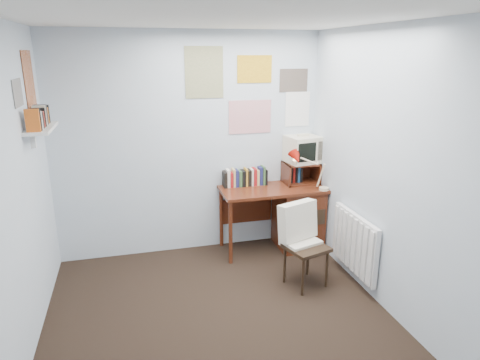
% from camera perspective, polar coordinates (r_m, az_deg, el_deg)
% --- Properties ---
extents(ground, '(3.50, 3.50, 0.00)m').
position_cam_1_polar(ground, '(3.78, -1.84, -20.07)').
color(ground, black).
rests_on(ground, ground).
extents(back_wall, '(3.00, 0.02, 2.50)m').
position_cam_1_polar(back_wall, '(4.86, -6.68, 4.56)').
color(back_wall, silver).
rests_on(back_wall, ground).
extents(left_wall, '(0.02, 3.50, 2.50)m').
position_cam_1_polar(left_wall, '(3.23, -28.99, -3.75)').
color(left_wall, silver).
rests_on(left_wall, ground).
extents(right_wall, '(0.02, 3.50, 2.50)m').
position_cam_1_polar(right_wall, '(3.80, 20.56, 0.15)').
color(right_wall, silver).
rests_on(right_wall, ground).
extents(ceiling, '(3.00, 3.50, 0.02)m').
position_cam_1_polar(ceiling, '(3.04, -2.31, 21.15)').
color(ceiling, white).
rests_on(ceiling, back_wall).
extents(desk, '(1.20, 0.55, 0.76)m').
position_cam_1_polar(desk, '(5.15, 7.14, -4.59)').
color(desk, '#5B2614').
rests_on(desk, ground).
extents(desk_chair, '(0.51, 0.50, 0.81)m').
position_cam_1_polar(desk_chair, '(4.33, 8.85, -8.92)').
color(desk_chair, black).
rests_on(desk_chair, ground).
extents(desk_lamp, '(0.34, 0.31, 0.40)m').
position_cam_1_polar(desk_lamp, '(4.89, 11.25, 0.92)').
color(desk_lamp, red).
rests_on(desk_lamp, desk).
extents(tv_riser, '(0.40, 0.30, 0.25)m').
position_cam_1_polar(tv_riser, '(5.14, 8.10, 0.97)').
color(tv_riser, '#5B2614').
rests_on(tv_riser, desk).
extents(crt_tv, '(0.41, 0.39, 0.34)m').
position_cam_1_polar(crt_tv, '(5.09, 8.33, 4.24)').
color(crt_tv, beige).
rests_on(crt_tv, tv_riser).
extents(book_row, '(0.60, 0.14, 0.22)m').
position_cam_1_polar(book_row, '(5.00, 1.11, 0.53)').
color(book_row, '#5B2614').
rests_on(book_row, desk).
extents(radiator, '(0.09, 0.80, 0.60)m').
position_cam_1_polar(radiator, '(4.50, 15.05, -8.12)').
color(radiator, white).
rests_on(radiator, right_wall).
extents(wall_shelf, '(0.20, 0.62, 0.24)m').
position_cam_1_polar(wall_shelf, '(4.17, -24.96, 6.28)').
color(wall_shelf, white).
rests_on(wall_shelf, left_wall).
extents(posters_back, '(1.20, 0.01, 0.90)m').
position_cam_1_polar(posters_back, '(4.91, 1.36, 11.87)').
color(posters_back, white).
rests_on(posters_back, back_wall).
extents(posters_left, '(0.01, 0.70, 0.60)m').
position_cam_1_polar(posters_left, '(4.15, -26.91, 11.31)').
color(posters_left, white).
rests_on(posters_left, left_wall).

